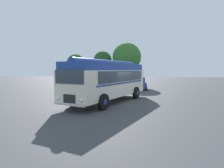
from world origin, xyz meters
The scene contains 8 objects.
ground_plane centered at (0.00, 0.00, 0.00)m, with size 120.00×120.00×0.00m, color #3D3D3F.
vintage_bus centered at (-0.54, 0.06, 1.89)m, with size 5.48×10.35×3.49m.
car_near_left centered at (-3.83, 11.50, 0.85)m, with size 2.39×4.40×1.66m.
car_mid_left centered at (-1.26, 12.37, 0.85)m, with size 2.22×4.32×1.66m.
car_mid_right centered at (1.45, 11.26, 0.85)m, with size 2.35×4.38×1.66m.
tree_far_left centered at (-9.92, 17.75, 3.88)m, with size 3.17×3.17×5.46m.
tree_left_of_centre centered at (-4.97, 17.21, 4.37)m, with size 3.09×3.09×5.86m.
tree_centre centered at (-0.79, 17.30, 4.79)m, with size 4.80×4.80×7.20m.
Camera 1 is at (2.58, -16.19, 2.70)m, focal length 32.00 mm.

